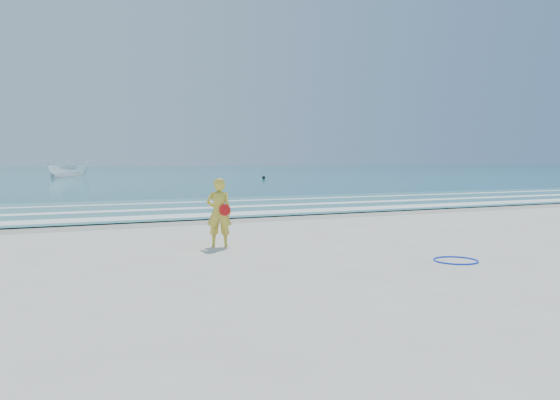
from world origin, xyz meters
name	(u,v)px	position (x,y,z in m)	size (l,w,h in m)	color
ground	(340,269)	(0.00, 0.00, 0.00)	(400.00, 400.00, 0.00)	silver
wet_sand	(203,220)	(0.00, 9.00, 0.00)	(400.00, 2.40, 0.00)	#B2A893
ocean	(63,171)	(0.00, 105.00, 0.02)	(400.00, 190.00, 0.04)	#19727F
shallow	(169,208)	(0.00, 14.00, 0.04)	(400.00, 10.00, 0.01)	#59B7AD
foam_near	(193,215)	(0.00, 10.30, 0.05)	(400.00, 1.40, 0.01)	white
foam_mid	(174,209)	(0.00, 13.20, 0.05)	(400.00, 0.90, 0.01)	white
foam_far	(157,203)	(0.00, 16.50, 0.05)	(400.00, 0.60, 0.01)	white
hoop	(456,260)	(2.49, -0.29, 0.02)	(0.87, 0.87, 0.03)	#0D3BF8
boat	(69,170)	(-1.45, 57.87, 0.99)	(1.85, 4.91, 1.90)	white
buoy	(264,177)	(17.47, 45.63, 0.22)	(0.36, 0.36, 0.36)	black
woman	(219,212)	(-1.23, 3.44, 0.80)	(0.69, 0.58, 1.60)	gold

